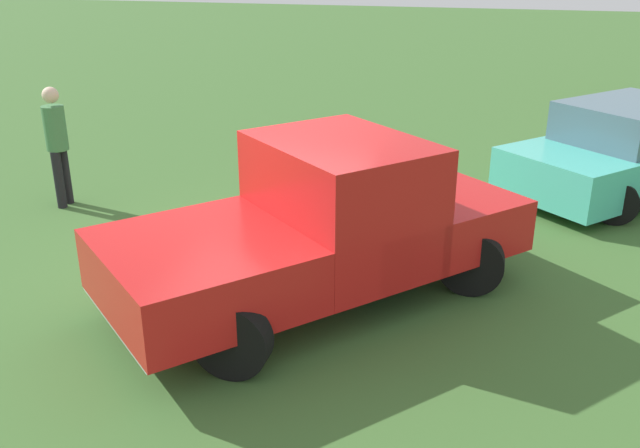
# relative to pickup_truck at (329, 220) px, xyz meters

# --- Properties ---
(ground_plane) EXTENTS (80.00, 80.00, 0.00)m
(ground_plane) POSITION_rel_pickup_truck_xyz_m (-1.01, 0.34, -0.92)
(ground_plane) COLOR #3D662D
(pickup_truck) EXTENTS (4.54, 4.77, 1.79)m
(pickup_truck) POSITION_rel_pickup_truck_xyz_m (0.00, 0.00, 0.00)
(pickup_truck) COLOR black
(pickup_truck) RESTS_ON ground_plane
(sedan_near) EXTENTS (4.46, 4.68, 1.45)m
(sedan_near) POSITION_rel_pickup_truck_xyz_m (3.77, 4.82, -0.26)
(sedan_near) COLOR black
(sedan_near) RESTS_ON ground_plane
(person_bystander) EXTENTS (0.35, 0.35, 1.81)m
(person_bystander) POSITION_rel_pickup_truck_xyz_m (-4.63, 1.80, 0.11)
(person_bystander) COLOR black
(person_bystander) RESTS_ON ground_plane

